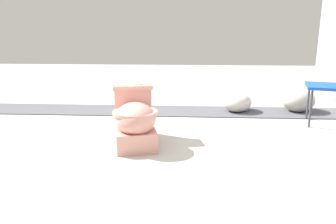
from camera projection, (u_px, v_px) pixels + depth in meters
ground_plane at (110, 144)px, 2.97m from camera, size 14.00×14.00×0.00m
gravel_strip at (172, 111)px, 4.15m from camera, size 0.56×8.00×0.01m
toilet at (135, 120)px, 2.92m from camera, size 0.70×0.51×0.52m
boulder_near at (299, 100)px, 4.11m from camera, size 0.56×0.57×0.29m
boulder_far at (237, 103)px, 4.11m from camera, size 0.52×0.51×0.24m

